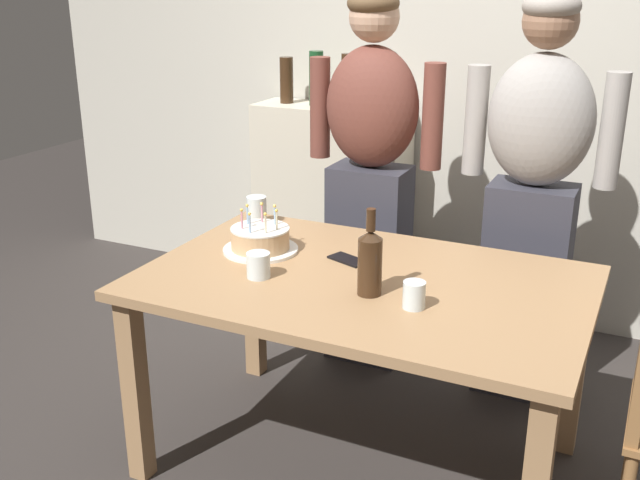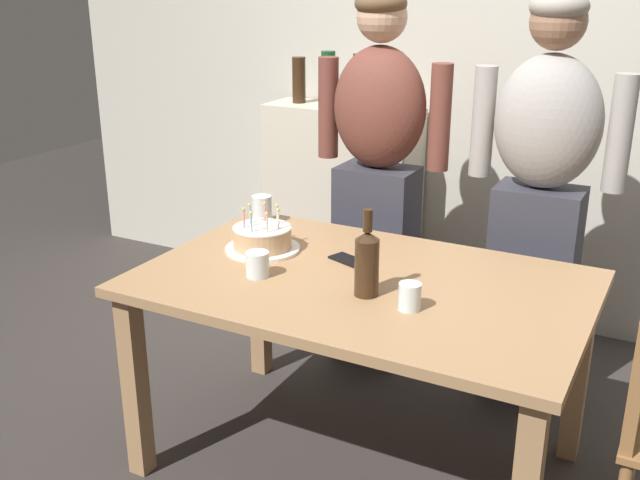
% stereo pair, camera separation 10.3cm
% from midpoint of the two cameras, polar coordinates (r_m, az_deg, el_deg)
% --- Properties ---
extents(ground_plane, '(10.00, 10.00, 0.00)m').
position_cam_midpoint_polar(ground_plane, '(2.88, 4.05, -16.72)').
color(ground_plane, '#332D2B').
extents(back_wall, '(5.20, 0.10, 2.60)m').
position_cam_midpoint_polar(back_wall, '(3.81, 14.34, 13.01)').
color(back_wall, beige).
rests_on(back_wall, ground_plane).
extents(dining_table, '(1.50, 0.96, 0.74)m').
position_cam_midpoint_polar(dining_table, '(2.55, 4.39, -5.02)').
color(dining_table, '#A37A51').
rests_on(dining_table, ground_plane).
extents(birthday_cake, '(0.28, 0.28, 0.17)m').
position_cam_midpoint_polar(birthday_cake, '(2.75, -3.40, 0.05)').
color(birthday_cake, white).
rests_on(birthday_cake, dining_table).
extents(water_glass_near, '(0.08, 0.08, 0.12)m').
position_cam_midpoint_polar(water_glass_near, '(3.05, -3.55, 2.36)').
color(water_glass_near, silver).
rests_on(water_glass_near, dining_table).
extents(water_glass_far, '(0.07, 0.07, 0.09)m').
position_cam_midpoint_polar(water_glass_far, '(2.29, 8.23, -4.35)').
color(water_glass_far, silver).
rests_on(water_glass_far, dining_table).
extents(water_glass_side, '(0.08, 0.08, 0.09)m').
position_cam_midpoint_polar(water_glass_side, '(2.51, -3.68, -1.88)').
color(water_glass_side, silver).
rests_on(water_glass_side, dining_table).
extents(wine_bottle, '(0.08, 0.08, 0.29)m').
position_cam_midpoint_polar(wine_bottle, '(2.35, 4.89, -1.68)').
color(wine_bottle, '#382314').
rests_on(wine_bottle, dining_table).
extents(cell_phone, '(0.16, 0.12, 0.01)m').
position_cam_midpoint_polar(cell_phone, '(2.66, 3.34, -1.57)').
color(cell_phone, black).
rests_on(cell_phone, dining_table).
extents(person_man_bearded, '(0.61, 0.27, 1.66)m').
position_cam_midpoint_polar(person_man_bearded, '(3.26, 5.38, 4.82)').
color(person_man_bearded, '#33333D').
rests_on(person_man_bearded, ground_plane).
extents(person_woman_cardigan, '(0.61, 0.27, 1.66)m').
position_cam_midpoint_polar(person_woman_cardigan, '(3.07, 17.54, 3.04)').
color(person_woman_cardigan, '#33333D').
rests_on(person_woman_cardigan, ground_plane).
extents(shelf_cabinet, '(0.82, 0.30, 1.36)m').
position_cam_midpoint_polar(shelf_cabinet, '(4.00, 2.44, 2.86)').
color(shelf_cabinet, beige).
rests_on(shelf_cabinet, ground_plane).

